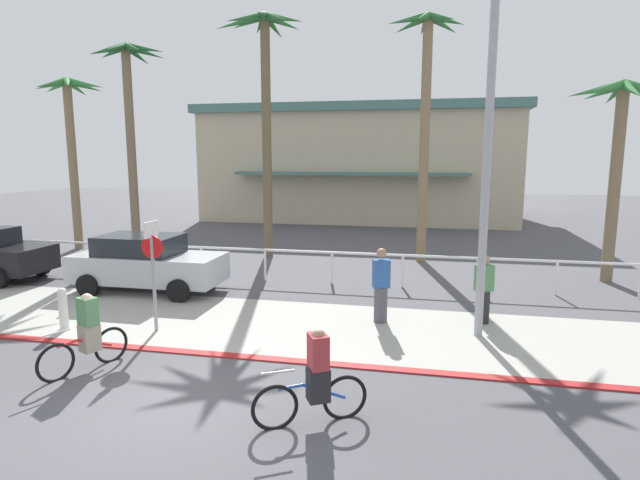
% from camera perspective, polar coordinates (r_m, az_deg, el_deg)
% --- Properties ---
extents(ground_plane, '(80.00, 80.00, 0.00)m').
position_cam_1_polar(ground_plane, '(18.04, -1.24, -3.51)').
color(ground_plane, '#4C4C51').
extents(sidewalk_strip, '(44.00, 4.00, 0.02)m').
position_cam_1_polar(sidewalk_strip, '(12.67, -7.32, -9.17)').
color(sidewalk_strip, '#9E9E93').
rests_on(sidewalk_strip, ground).
extents(curb_paint, '(44.00, 0.24, 0.03)m').
position_cam_1_polar(curb_paint, '(10.91, -10.86, -12.34)').
color(curb_paint, maroon).
rests_on(curb_paint, ground).
extents(building_backdrop, '(19.30, 11.23, 6.97)m').
position_cam_1_polar(building_backdrop, '(34.31, 4.65, 8.47)').
color(building_backdrop, '#BCAD8E').
rests_on(building_backdrop, ground).
extents(rail_fence, '(24.30, 0.08, 1.04)m').
position_cam_1_polar(rail_fence, '(16.44, -2.45, -1.82)').
color(rail_fence, white).
rests_on(rail_fence, ground).
extents(stop_sign_bike_lane, '(0.52, 0.56, 2.56)m').
position_cam_1_polar(stop_sign_bike_lane, '(12.24, -17.98, -2.14)').
color(stop_sign_bike_lane, gray).
rests_on(stop_sign_bike_lane, ground).
extents(bollard_2, '(0.20, 0.20, 1.00)m').
position_cam_1_polar(bollard_2, '(13.44, -26.50, -6.76)').
color(bollard_2, white).
rests_on(bollard_2, ground).
extents(streetlight_curb, '(0.24, 2.54, 7.50)m').
position_cam_1_polar(streetlight_curb, '(11.43, 18.17, 10.19)').
color(streetlight_curb, '#9EA0A5').
rests_on(streetlight_curb, ground).
extents(palm_tree_0, '(3.46, 3.38, 7.21)m').
position_cam_1_polar(palm_tree_0, '(24.55, -25.84, 11.66)').
color(palm_tree_0, '#846B4C').
rests_on(palm_tree_0, ground).
extents(palm_tree_1, '(3.27, 3.46, 8.49)m').
position_cam_1_polar(palm_tree_1, '(23.15, -20.40, 14.86)').
color(palm_tree_1, '#756047').
rests_on(palm_tree_1, ground).
extents(palm_tree_2, '(3.30, 3.32, 9.30)m').
position_cam_1_polar(palm_tree_2, '(20.59, -6.16, 17.71)').
color(palm_tree_2, brown).
rests_on(palm_tree_2, ground).
extents(palm_tree_3, '(2.81, 3.04, 9.06)m').
position_cam_1_polar(palm_tree_3, '(19.93, 11.65, 16.34)').
color(palm_tree_3, '#846B4C').
rests_on(palm_tree_3, ground).
extents(palm_tree_4, '(3.06, 3.19, 6.29)m').
position_cam_1_polar(palm_tree_4, '(18.61, 30.20, 10.70)').
color(palm_tree_4, '#756047').
rests_on(palm_tree_4, ground).
extents(car_silver_1, '(4.40, 2.02, 1.69)m').
position_cam_1_polar(car_silver_1, '(16.13, -18.59, -2.39)').
color(car_silver_1, '#B2B7BC').
rests_on(car_silver_1, ground).
extents(cyclist_blue_0, '(1.62, 0.94, 1.50)m').
position_cam_1_polar(cyclist_blue_0, '(8.02, -0.54, -15.12)').
color(cyclist_blue_0, black).
rests_on(cyclist_blue_0, ground).
extents(cyclist_red_1, '(0.79, 1.69, 1.50)m').
position_cam_1_polar(cyclist_red_1, '(10.80, -24.34, -9.44)').
color(cyclist_red_1, black).
rests_on(cyclist_red_1, ground).
extents(pedestrian_0, '(0.46, 0.40, 1.83)m').
position_cam_1_polar(pedestrian_0, '(12.54, 6.75, -5.30)').
color(pedestrian_0, '#4C4C51').
rests_on(pedestrian_0, ground).
extents(pedestrian_1, '(0.48, 0.44, 1.69)m').
position_cam_1_polar(pedestrian_1, '(13.02, 17.60, -5.50)').
color(pedestrian_1, '#232326').
rests_on(pedestrian_1, ground).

